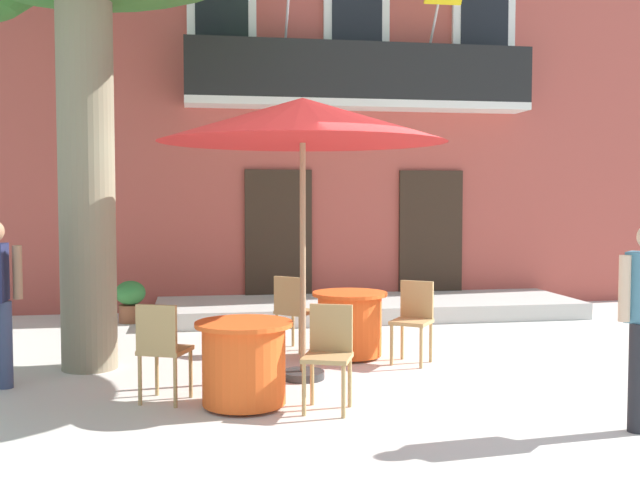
% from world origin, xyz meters
% --- Properties ---
extents(ground_plane, '(120.00, 120.00, 0.00)m').
position_xyz_m(ground_plane, '(0.00, 0.00, 0.00)').
color(ground_plane, silver).
extents(building_facade, '(13.00, 5.09, 7.50)m').
position_xyz_m(building_facade, '(0.37, 6.99, 3.75)').
color(building_facade, '#B24C42').
rests_on(building_facade, ground).
extents(entrance_step_platform, '(6.51, 1.87, 0.25)m').
position_xyz_m(entrance_step_platform, '(0.37, 4.06, 0.12)').
color(entrance_step_platform, silver).
rests_on(entrance_step_platform, ground).
extents(cafe_table_near_tree, '(0.86, 0.86, 0.76)m').
position_xyz_m(cafe_table_near_tree, '(-0.53, 1.14, 0.39)').
color(cafe_table_near_tree, '#EA561E').
rests_on(cafe_table_near_tree, ground).
extents(cafe_chair_near_tree_0, '(0.56, 0.56, 0.91)m').
position_xyz_m(cafe_chair_near_tree_0, '(0.12, 0.77, 0.53)').
color(cafe_chair_near_tree_0, tan).
rests_on(cafe_chair_near_tree_0, ground).
extents(cafe_chair_near_tree_1, '(0.57, 0.57, 0.91)m').
position_xyz_m(cafe_chair_near_tree_1, '(-1.14, 1.59, 0.53)').
color(cafe_chair_near_tree_1, tan).
rests_on(cafe_chair_near_tree_1, ground).
extents(cafe_table_middle, '(0.86, 0.86, 0.76)m').
position_xyz_m(cafe_table_middle, '(-1.88, -0.70, 0.39)').
color(cafe_table_middle, '#EA561E').
rests_on(cafe_table_middle, ground).
extents(cafe_chair_middle_0, '(0.52, 0.52, 0.91)m').
position_xyz_m(cafe_chair_middle_0, '(-1.15, -0.89, 0.53)').
color(cafe_chair_middle_0, tan).
rests_on(cafe_chair_middle_0, ground).
extents(cafe_chair_middle_1, '(0.52, 0.52, 0.91)m').
position_xyz_m(cafe_chair_middle_1, '(-2.60, -0.48, 0.53)').
color(cafe_chair_middle_1, tan).
rests_on(cafe_chair_middle_1, ground).
extents(cafe_umbrella, '(2.90, 2.90, 2.85)m').
position_xyz_m(cafe_umbrella, '(-1.22, 0.22, 2.61)').
color(cafe_umbrella, '#997A56').
rests_on(cafe_umbrella, ground).
extents(ground_planter_left, '(0.44, 0.44, 0.62)m').
position_xyz_m(ground_planter_left, '(-3.23, 4.04, 0.35)').
color(ground_planter_left, '#995638').
rests_on(ground_planter_left, ground).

